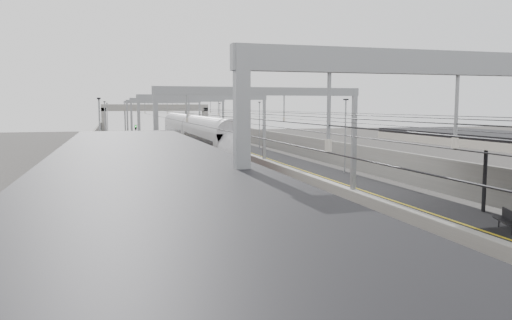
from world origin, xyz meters
TOP-DOWN VIEW (x-y plane):
  - platform_left at (-8.00, 45.00)m, footprint 4.00×120.00m
  - platform_right at (8.00, 45.00)m, footprint 4.00×120.00m
  - tracks at (0.00, 45.00)m, footprint 11.40×140.00m
  - overhead_line at (0.00, 51.62)m, footprint 13.00×140.00m
  - canopy_left at (-8.02, 2.99)m, footprint 4.40×30.00m
  - overbridge at (0.00, 100.00)m, footprint 22.00×2.20m
  - wall_left at (-11.20, 45.00)m, footprint 0.30×120.00m
  - wall_right at (11.20, 45.00)m, footprint 0.30×120.00m
  - train at (1.50, 56.87)m, footprint 2.69×48.94m
  - bench at (7.80, 10.27)m, footprint 1.06×1.81m
  - signal_green at (-5.20, 75.84)m, footprint 0.32×0.32m
  - signal_red_near at (3.20, 73.11)m, footprint 0.32×0.32m
  - signal_red_far at (5.40, 76.64)m, footprint 0.32×0.32m

SIDE VIEW (x-z plane):
  - tracks at x=0.00m, z-range -0.05..0.15m
  - platform_left at x=-8.00m, z-range 0.00..1.00m
  - platform_right at x=8.00m, z-range 0.00..1.00m
  - bench at x=7.80m, z-range 1.09..2.00m
  - wall_left at x=-11.20m, z-range 0.00..3.20m
  - wall_right at x=11.20m, z-range 0.00..3.20m
  - train at x=1.50m, z-range -0.04..4.21m
  - signal_green at x=-5.20m, z-range 0.68..4.15m
  - signal_red_near at x=3.20m, z-range 0.68..4.15m
  - signal_red_far at x=5.40m, z-range 0.68..4.15m
  - canopy_left at x=-8.02m, z-range 2.97..7.21m
  - overbridge at x=0.00m, z-range 1.86..8.76m
  - overhead_line at x=0.00m, z-range 2.84..9.44m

